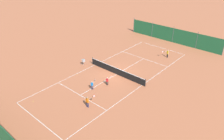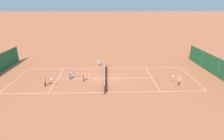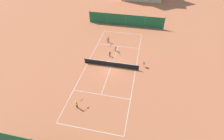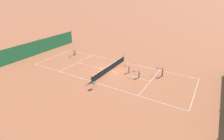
{
  "view_description": "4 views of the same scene",
  "coord_description": "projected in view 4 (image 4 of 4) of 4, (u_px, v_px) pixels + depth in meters",
  "views": [
    {
      "loc": [
        -16.19,
        19.35,
        14.46
      ],
      "look_at": [
        -0.22,
        1.16,
        1.2
      ],
      "focal_mm": 35.0,
      "sensor_mm": 36.0,
      "label": 1
    },
    {
      "loc": [
        -21.87,
        -0.29,
        9.28
      ],
      "look_at": [
        0.3,
        -0.97,
        1.09
      ],
      "focal_mm": 28.0,
      "sensor_mm": 36.0,
      "label": 2
    },
    {
      "loc": [
        4.91,
        -22.05,
        18.29
      ],
      "look_at": [
        0.51,
        -1.65,
        0.65
      ],
      "focal_mm": 28.0,
      "sensor_mm": 36.0,
      "label": 3
    },
    {
      "loc": [
        20.27,
        12.52,
        11.19
      ],
      "look_at": [
        1.96,
        1.57,
        1.28
      ],
      "focal_mm": 28.0,
      "sensor_mm": 36.0,
      "label": 4
    }
  ],
  "objects": [
    {
      "name": "windscreen_fence_near",
      "position": [
        40.0,
        47.0,
        32.99
      ],
      "size": [
        17.28,
        0.08,
        2.9
      ],
      "color": "#1E6038",
      "rests_on": "ground"
    },
    {
      "name": "ball_hopper",
      "position": [
        95.0,
        84.0,
        21.41
      ],
      "size": [
        0.36,
        0.36,
        0.89
      ],
      "color": "#B7B7BC",
      "rests_on": "ground"
    },
    {
      "name": "tennis_ball_alley_right",
      "position": [
        69.0,
        55.0,
        32.6
      ],
      "size": [
        0.07,
        0.07,
        0.07
      ],
      "primitive_type": "sphere",
      "color": "#CCE033",
      "rests_on": "ground"
    },
    {
      "name": "player_near_service",
      "position": [
        129.0,
        69.0,
        25.44
      ],
      "size": [
        0.37,
        0.99,
        1.11
      ],
      "color": "black",
      "rests_on": "ground"
    },
    {
      "name": "tennis_net",
      "position": [
        110.0,
        68.0,
        26.11
      ],
      "size": [
        9.18,
        0.08,
        1.06
      ],
      "color": "#2D2D2D",
      "rests_on": "ground"
    },
    {
      "name": "player_far_service",
      "position": [
        74.0,
        52.0,
        32.18
      ],
      "size": [
        0.83,
        0.85,
        1.23
      ],
      "color": "black",
      "rests_on": "ground"
    },
    {
      "name": "ground_plane",
      "position": [
        110.0,
        71.0,
        26.32
      ],
      "size": [
        600.0,
        600.0,
        0.0
      ],
      "primitive_type": "plane",
      "color": "#B7603D"
    },
    {
      "name": "tennis_ball_far_corner",
      "position": [
        178.0,
        102.0,
        19.06
      ],
      "size": [
        0.07,
        0.07,
        0.07
      ],
      "primitive_type": "sphere",
      "color": "#CCE033",
      "rests_on": "ground"
    },
    {
      "name": "player_near_baseline",
      "position": [
        162.0,
        71.0,
        24.33
      ],
      "size": [
        0.44,
        1.07,
        1.3
      ],
      "color": "#23284C",
      "rests_on": "ground"
    },
    {
      "name": "court_line_markings",
      "position": [
        110.0,
        71.0,
        26.31
      ],
      "size": [
        8.25,
        23.85,
        0.01
      ],
      "color": "white",
      "rests_on": "ground"
    },
    {
      "name": "tennis_ball_near_corner",
      "position": [
        119.0,
        88.0,
        21.65
      ],
      "size": [
        0.07,
        0.07,
        0.07
      ],
      "primitive_type": "sphere",
      "color": "#CCE033",
      "rests_on": "ground"
    },
    {
      "name": "player_far_baseline",
      "position": [
        139.0,
        73.0,
        24.02
      ],
      "size": [
        0.49,
        0.95,
        1.1
      ],
      "color": "#23284C",
      "rests_on": "ground"
    }
  ]
}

